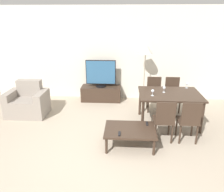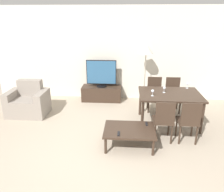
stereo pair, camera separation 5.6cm
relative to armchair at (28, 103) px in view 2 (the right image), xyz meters
The scene contains 17 objects.
ground_plane 2.85m from the armchair, 43.15° to the right, with size 18.00×18.00×0.00m, color tan.
wall_back 2.72m from the armchair, 34.54° to the left, with size 7.19×0.06×2.70m.
armchair is the anchor object (origin of this frame).
tv_stand 2.09m from the armchair, 32.38° to the left, with size 1.16×0.47×0.44m.
tv 2.15m from the armchair, 32.32° to the left, with size 0.87×0.30×0.79m.
coffee_table 2.90m from the armchair, 26.71° to the right, with size 0.98×0.71×0.36m.
dining_table 3.53m from the armchair, ahead, with size 1.38×1.02×0.75m.
dining_chair_near 3.44m from the armchair, 18.73° to the right, with size 0.40×0.40×0.89m.
dining_chair_far 3.78m from the armchair, ahead, with size 0.40×0.40×0.89m.
dining_chair_near_right 3.90m from the armchair, 16.45° to the right, with size 0.40×0.40×0.89m.
dining_chair_far_left 3.30m from the armchair, ahead, with size 0.40×0.40×0.89m.
floor_lamp 3.39m from the armchair, 18.24° to the left, with size 0.39×0.39×1.71m.
remote_primary 3.12m from the armchair, 20.24° to the right, with size 0.04×0.15×0.02m.
remote_secondary 2.83m from the armchair, 32.42° to the right, with size 0.04×0.15×0.02m.
wine_glass_left 4.02m from the armchair, ahead, with size 0.07×0.07×0.15m.
wine_glass_center 3.42m from the armchair, ahead, with size 0.07×0.07×0.15m.
wine_glass_right 3.17m from the armchair, ahead, with size 0.07×0.07×0.15m.
Camera 2 is at (0.44, -3.09, 2.39)m, focal length 35.00 mm.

